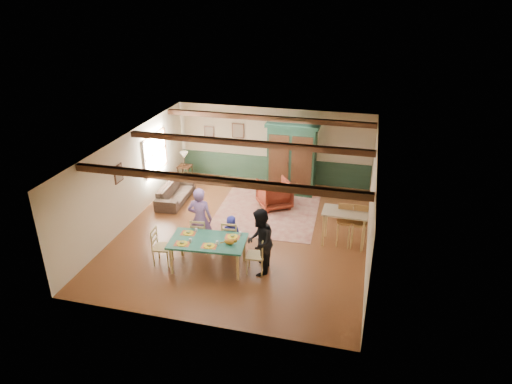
% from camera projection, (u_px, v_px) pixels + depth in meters
% --- Properties ---
extents(floor, '(8.00, 8.00, 0.00)m').
position_uv_depth(floor, '(244.00, 233.00, 13.29)').
color(floor, '#5A2F19').
rests_on(floor, ground).
extents(wall_back, '(7.00, 0.02, 2.70)m').
position_uv_depth(wall_back, '(273.00, 145.00, 16.25)').
color(wall_back, beige).
rests_on(wall_back, floor).
extents(wall_left, '(0.02, 8.00, 2.70)m').
position_uv_depth(wall_left, '(130.00, 178.00, 13.50)').
color(wall_left, beige).
rests_on(wall_left, floor).
extents(wall_right, '(0.02, 8.00, 2.70)m').
position_uv_depth(wall_right, '(372.00, 204.00, 11.95)').
color(wall_right, beige).
rests_on(wall_right, floor).
extents(ceiling, '(7.00, 8.00, 0.02)m').
position_uv_depth(ceiling, '(243.00, 145.00, 12.16)').
color(ceiling, silver).
rests_on(ceiling, wall_back).
extents(wainscot_back, '(6.95, 0.03, 0.90)m').
position_uv_depth(wainscot_back, '(273.00, 169.00, 16.61)').
color(wainscot_back, '#223E2D').
rests_on(wainscot_back, floor).
extents(ceiling_beam_front, '(6.95, 0.16, 0.16)m').
position_uv_depth(ceiling_beam_front, '(215.00, 181.00, 10.17)').
color(ceiling_beam_front, black).
rests_on(ceiling_beam_front, ceiling).
extents(ceiling_beam_mid, '(6.95, 0.16, 0.16)m').
position_uv_depth(ceiling_beam_mid, '(247.00, 143.00, 12.55)').
color(ceiling_beam_mid, black).
rests_on(ceiling_beam_mid, ceiling).
extents(ceiling_beam_back, '(6.95, 0.16, 0.16)m').
position_uv_depth(ceiling_beam_back, '(268.00, 118.00, 14.84)').
color(ceiling_beam_back, black).
rests_on(ceiling_beam_back, ceiling).
extents(window_left, '(0.06, 1.60, 1.30)m').
position_uv_depth(window_left, '(155.00, 153.00, 14.91)').
color(window_left, white).
rests_on(window_left, wall_left).
extents(picture_left_wall, '(0.04, 0.42, 0.52)m').
position_uv_depth(picture_left_wall, '(119.00, 174.00, 12.80)').
color(picture_left_wall, gray).
rests_on(picture_left_wall, wall_left).
extents(picture_back_a, '(0.45, 0.04, 0.55)m').
position_uv_depth(picture_back_a, '(238.00, 131.00, 16.32)').
color(picture_back_a, gray).
rests_on(picture_back_a, wall_back).
extents(picture_back_b, '(0.38, 0.04, 0.48)m').
position_uv_depth(picture_back_b, '(209.00, 132.00, 16.63)').
color(picture_back_b, gray).
rests_on(picture_back_b, wall_back).
extents(dining_table, '(1.97, 1.21, 0.79)m').
position_uv_depth(dining_table, '(208.00, 254.00, 11.52)').
color(dining_table, '#1E5F4B').
rests_on(dining_table, floor).
extents(dining_chair_far_left, '(0.48, 0.50, 1.00)m').
position_uv_depth(dining_chair_far_left, '(200.00, 234.00, 12.22)').
color(dining_chair_far_left, tan).
rests_on(dining_chair_far_left, floor).
extents(dining_chair_far_right, '(0.48, 0.50, 1.00)m').
position_uv_depth(dining_chair_far_right, '(231.00, 237.00, 12.10)').
color(dining_chair_far_right, tan).
rests_on(dining_chair_far_right, floor).
extents(dining_chair_end_left, '(0.50, 0.48, 1.00)m').
position_uv_depth(dining_chair_end_left, '(162.00, 246.00, 11.65)').
color(dining_chair_end_left, tan).
rests_on(dining_chair_end_left, floor).
extents(dining_chair_end_right, '(0.50, 0.48, 1.00)m').
position_uv_depth(dining_chair_end_right, '(256.00, 254.00, 11.31)').
color(dining_chair_end_right, tan).
rests_on(dining_chair_end_right, floor).
extents(person_man, '(0.70, 0.49, 1.81)m').
position_uv_depth(person_man, '(200.00, 219.00, 12.12)').
color(person_man, '#8A63AA').
rests_on(person_man, floor).
extents(person_woman, '(0.73, 0.90, 1.73)m').
position_uv_depth(person_woman, '(260.00, 242.00, 11.14)').
color(person_woman, black).
rests_on(person_woman, floor).
extents(person_child, '(0.54, 0.38, 1.06)m').
position_uv_depth(person_child, '(231.00, 234.00, 12.16)').
color(person_child, navy).
rests_on(person_child, floor).
extents(cat, '(0.39, 0.18, 0.19)m').
position_uv_depth(cat, '(229.00, 241.00, 11.14)').
color(cat, '#C67C23').
rests_on(cat, dining_table).
extents(place_setting_near_left, '(0.45, 0.35, 0.11)m').
position_uv_depth(place_setting_near_left, '(182.00, 242.00, 11.18)').
color(place_setting_near_left, yellow).
rests_on(place_setting_near_left, dining_table).
extents(place_setting_near_center, '(0.45, 0.35, 0.11)m').
position_uv_depth(place_setting_near_center, '(209.00, 244.00, 11.09)').
color(place_setting_near_center, yellow).
rests_on(place_setting_near_center, dining_table).
extents(place_setting_far_left, '(0.45, 0.35, 0.11)m').
position_uv_depth(place_setting_far_left, '(188.00, 232.00, 11.65)').
color(place_setting_far_left, yellow).
rests_on(place_setting_far_left, dining_table).
extents(place_setting_far_right, '(0.45, 0.35, 0.11)m').
position_uv_depth(place_setting_far_right, '(233.00, 235.00, 11.49)').
color(place_setting_far_right, yellow).
rests_on(place_setting_far_right, dining_table).
extents(area_rug, '(3.24, 3.81, 0.01)m').
position_uv_depth(area_rug, '(268.00, 209.00, 14.63)').
color(area_rug, '#C8AF91').
rests_on(area_rug, floor).
extents(armoire, '(1.76, 0.72, 2.47)m').
position_uv_depth(armoire, '(292.00, 159.00, 15.32)').
color(armoire, '#133123').
rests_on(armoire, floor).
extents(armchair, '(1.34, 1.35, 0.90)m').
position_uv_depth(armchair, '(274.00, 194.00, 14.66)').
color(armchair, '#44130D').
rests_on(armchair, floor).
extents(sofa, '(0.87, 1.99, 0.57)m').
position_uv_depth(sofa, '(175.00, 193.00, 15.12)').
color(sofa, '#392C23').
rests_on(sofa, floor).
extents(end_table, '(0.47, 0.47, 0.58)m').
position_uv_depth(end_table, '(185.00, 173.00, 16.67)').
color(end_table, black).
rests_on(end_table, floor).
extents(table_lamp, '(0.31, 0.31, 0.53)m').
position_uv_depth(table_lamp, '(184.00, 159.00, 16.43)').
color(table_lamp, '#D1B687').
rests_on(table_lamp, end_table).
extents(counter_table, '(1.24, 0.75, 1.01)m').
position_uv_depth(counter_table, '(344.00, 228.00, 12.52)').
color(counter_table, beige).
rests_on(counter_table, floor).
extents(bar_stool_left, '(0.42, 0.46, 1.18)m').
position_uv_depth(bar_stool_left, '(344.00, 226.00, 12.43)').
color(bar_stool_left, '#AD7A43').
rests_on(bar_stool_left, floor).
extents(bar_stool_right, '(0.44, 0.48, 1.19)m').
position_uv_depth(bar_stool_right, '(359.00, 228.00, 12.34)').
color(bar_stool_right, '#AD7A43').
rests_on(bar_stool_right, floor).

